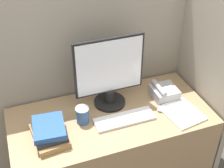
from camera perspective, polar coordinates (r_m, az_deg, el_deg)
name	(u,v)px	position (r m, az deg, el deg)	size (l,w,h in m)	color
cubicle_panel_rear	(95,83)	(2.42, -3.15, 0.17)	(1.79, 0.04, 1.55)	gray
cubicle_panel_right	(200,88)	(2.45, 15.83, -0.70)	(0.04, 0.72, 1.55)	gray
desk	(111,152)	(2.42, -0.17, -12.40)	(1.39, 0.66, 0.74)	#937551
monitor	(109,75)	(2.13, -0.47, 1.61)	(0.49, 0.23, 0.52)	black
keyboard	(125,119)	(2.12, 2.34, -6.42)	(0.41, 0.13, 0.02)	silver
mouse	(162,109)	(2.22, 9.11, -4.57)	(0.07, 0.05, 0.03)	silver
coffee_cup	(82,115)	(2.08, -5.42, -5.66)	(0.09, 0.09, 0.12)	#335999
book_stack	(49,132)	(2.01, -11.40, -8.64)	(0.22, 0.30, 0.11)	olive
desk_telephone	(164,92)	(2.33, 9.46, -1.47)	(0.18, 0.18, 0.11)	#99999E
paper_pile	(182,113)	(2.22, 12.69, -5.21)	(0.27, 0.30, 0.01)	white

